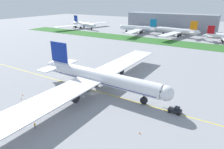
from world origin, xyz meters
name	(u,v)px	position (x,y,z in m)	size (l,w,h in m)	color
ground_plane	(93,93)	(0.00, 0.00, 0.00)	(600.00, 600.00, 0.00)	gray
apron_taxi_line	(96,91)	(0.00, 1.89, 0.00)	(280.00, 0.36, 0.01)	yellow
grass_median_strip	(172,43)	(0.00, 104.30, 0.05)	(320.00, 24.00, 0.10)	#2D6628
airliner_foreground	(97,77)	(0.34, 2.53, 5.59)	(56.73, 91.24, 16.47)	white
pushback_tug	(175,110)	(29.85, 2.04, 0.96)	(5.77, 2.43, 2.10)	#26262B
ground_crew_wingwalker_port	(35,125)	(-0.22, -25.68, 1.02)	(0.44, 0.52, 1.68)	black
traffic_cone_near_nose	(140,133)	(24.73, -12.94, 0.28)	(0.36, 0.36, 0.58)	#F2590C
traffic_cone_port_wing	(23,95)	(-20.41, -15.09, 0.28)	(0.36, 0.36, 0.58)	#F2590C
traffic_cone_starboard_wing	(21,98)	(-18.31, -17.11, 0.28)	(0.36, 0.36, 0.58)	#F2590C
service_truck_baggage_loader	(134,56)	(-7.28, 49.95, 1.42)	(4.73, 3.19, 2.52)	#33478C
parked_airliner_far_left	(83,24)	(-112.05, 131.80, 4.72)	(44.92, 73.23, 13.91)	white
parked_airliner_far_centre	(139,28)	(-42.03, 134.32, 4.92)	(42.91, 67.93, 14.49)	white
parked_airliner_far_right	(178,31)	(-4.42, 136.02, 5.02)	(42.79, 67.93, 14.81)	white
terminal_building	(171,22)	(-20.93, 169.32, 9.00)	(93.32, 20.00, 18.00)	gray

